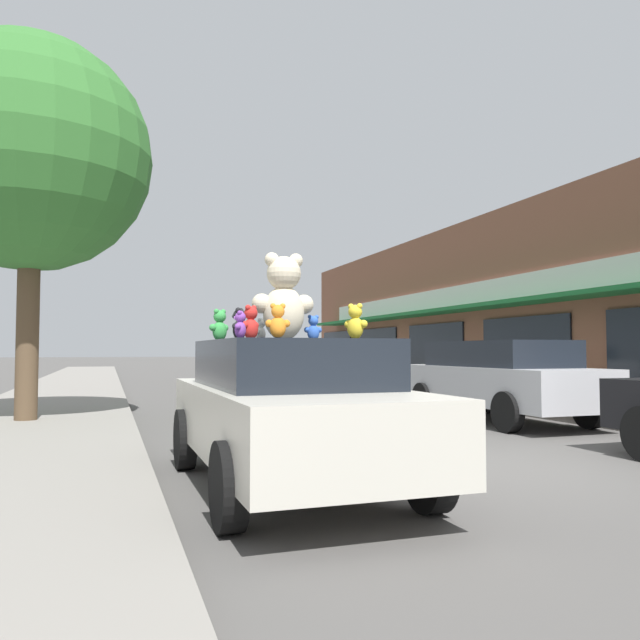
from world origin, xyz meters
TOP-DOWN VIEW (x-y plane):
  - ground_plane at (0.00, 0.00)m, footprint 260.00×260.00m
  - storefront_row at (12.71, 11.85)m, footprint 11.94×32.06m
  - plush_art_car at (-2.68, -0.31)m, footprint 1.96×4.36m
  - teddy_bear_giant at (-2.68, -0.12)m, footprint 0.68×0.42m
  - teddy_bear_white at (-2.82, 0.34)m, footprint 0.17×0.18m
  - teddy_bear_blue at (-2.32, -0.02)m, footprint 0.21×0.13m
  - teddy_bear_green at (-3.24, 0.56)m, footprint 0.27×0.22m
  - teddy_bear_black at (-3.18, -0.23)m, footprint 0.20×0.24m
  - teddy_bear_yellow at (-2.27, -1.11)m, footprint 0.21×0.24m
  - teddy_bear_orange at (-3.08, -1.39)m, footprint 0.22×0.14m
  - teddy_bear_purple at (-3.33, -1.05)m, footprint 0.14×0.19m
  - teddy_bear_red at (-3.11, -0.46)m, footprint 0.24×0.22m
  - parked_car_far_center at (2.84, 4.03)m, footprint 1.92×4.78m
  - parked_car_far_right at (2.84, 12.10)m, footprint 1.88×4.18m
  - street_tree at (-5.83, 6.03)m, footprint 4.34×4.34m

SIDE VIEW (x-z plane):
  - ground_plane at x=0.00m, z-range 0.00..0.00m
  - plush_art_car at x=-2.68m, z-range 0.06..1.56m
  - parked_car_far_right at x=2.84m, z-range 0.07..1.60m
  - parked_car_far_center at x=2.84m, z-range 0.07..1.65m
  - teddy_bear_purple at x=-3.33m, z-range 1.49..1.74m
  - teddy_bear_white at x=-2.82m, z-range 1.49..1.75m
  - teddy_bear_blue at x=-2.32m, z-range 1.49..1.78m
  - teddy_bear_orange at x=-3.08m, z-range 1.49..1.79m
  - teddy_bear_black at x=-3.18m, z-range 1.49..1.82m
  - teddy_bear_yellow at x=-2.27m, z-range 1.49..1.82m
  - teddy_bear_red at x=-3.11m, z-range 1.49..1.83m
  - teddy_bear_green at x=-3.24m, z-range 1.49..1.85m
  - teddy_bear_giant at x=-2.68m, z-range 1.48..2.41m
  - storefront_row at x=12.71m, z-range 0.00..5.93m
  - street_tree at x=-5.83m, z-range 1.47..8.54m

